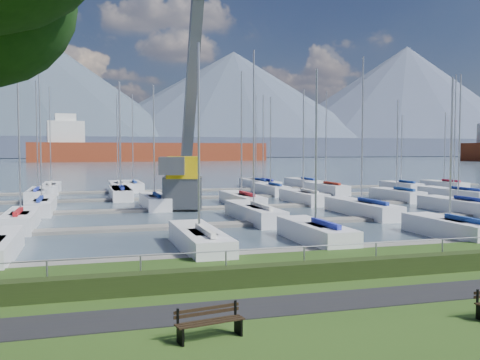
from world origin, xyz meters
name	(u,v)px	position (x,y,z in m)	size (l,w,h in m)	color
path	(369,298)	(0.00, -3.00, 0.01)	(160.00, 2.00, 0.04)	black
water	(103,160)	(0.00, 260.00, -0.40)	(800.00, 540.00, 0.20)	#41515F
hedge	(333,270)	(0.00, -0.40, 0.35)	(80.00, 0.70, 0.70)	black
fence	(329,245)	(0.00, 0.00, 1.20)	(0.04, 0.04, 80.00)	gray
foothill	(100,147)	(0.00, 330.00, 6.00)	(900.00, 80.00, 12.00)	#49526C
mountains	(106,94)	(7.35, 404.62, 46.68)	(1190.00, 360.00, 115.00)	#425160
docks	(194,209)	(0.00, 26.00, -0.22)	(90.00, 41.60, 0.25)	gray
bench_left	(209,322)	(-5.78, -5.16, 0.42)	(1.85, 0.74, 0.85)	black
crane	(185,143)	(-0.45, 27.43, 5.33)	(4.92, 13.41, 22.35)	#56595E
cargo_ship_mid	(141,152)	(14.13, 212.29, 3.54)	(101.03, 26.51, 21.50)	maroon
sailboat_fleet	(154,142)	(-2.72, 30.52, 5.43)	(74.99, 49.97, 12.86)	#1D3D95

